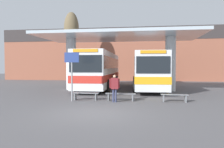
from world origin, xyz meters
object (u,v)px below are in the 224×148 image
at_px(waiting_bench_mid_platform, 174,96).
at_px(waiting_bench_far_platform, 86,95).
at_px(pedestrian_waiting, 115,86).
at_px(transit_bus_left_bay, 100,69).
at_px(transit_bus_center_bay, 148,70).
at_px(waiting_bench_near_pillar, 121,95).
at_px(poplar_tree_behind_left, 71,30).
at_px(info_sign_platform, 72,67).

distance_m(waiting_bench_mid_platform, waiting_bench_far_platform, 5.47).
bearing_deg(pedestrian_waiting, transit_bus_left_bay, 96.90).
bearing_deg(transit_bus_center_bay, transit_bus_left_bay, 4.94).
xyz_separation_m(waiting_bench_near_pillar, waiting_bench_far_platform, (-2.23, -0.00, -0.01)).
relative_size(pedestrian_waiting, poplar_tree_behind_left, 0.18).
bearing_deg(waiting_bench_near_pillar, poplar_tree_behind_left, 119.56).
bearing_deg(waiting_bench_mid_platform, waiting_bench_far_platform, 180.00).
distance_m(waiting_bench_mid_platform, info_sign_platform, 6.43).
distance_m(transit_bus_center_bay, info_sign_platform, 9.73).
height_order(waiting_bench_mid_platform, pedestrian_waiting, pedestrian_waiting).
relative_size(transit_bus_left_bay, waiting_bench_near_pillar, 6.09).
xyz_separation_m(waiting_bench_mid_platform, pedestrian_waiting, (-3.53, -0.62, 0.65)).
height_order(waiting_bench_near_pillar, info_sign_platform, info_sign_platform).
bearing_deg(info_sign_platform, waiting_bench_near_pillar, 12.83).
bearing_deg(poplar_tree_behind_left, info_sign_platform, -71.11).
relative_size(transit_bus_center_bay, pedestrian_waiting, 7.50).
height_order(waiting_bench_far_platform, info_sign_platform, info_sign_platform).
distance_m(transit_bus_left_bay, transit_bus_center_bay, 4.64).
distance_m(waiting_bench_far_platform, info_sign_platform, 2.01).
height_order(info_sign_platform, poplar_tree_behind_left, poplar_tree_behind_left).
distance_m(waiting_bench_far_platform, poplar_tree_behind_left, 16.38).
relative_size(waiting_bench_near_pillar, pedestrian_waiting, 1.15).
relative_size(transit_bus_left_bay, pedestrian_waiting, 7.01).
bearing_deg(pedestrian_waiting, transit_bus_center_bay, 65.40).
height_order(waiting_bench_near_pillar, waiting_bench_far_platform, same).
distance_m(waiting_bench_near_pillar, info_sign_platform, 3.47).
height_order(waiting_bench_near_pillar, pedestrian_waiting, pedestrian_waiting).
xyz_separation_m(transit_bus_center_bay, waiting_bench_near_pillar, (-1.78, -7.86, -1.48)).
relative_size(waiting_bench_mid_platform, info_sign_platform, 0.54).
distance_m(waiting_bench_far_platform, pedestrian_waiting, 2.13).
bearing_deg(poplar_tree_behind_left, transit_bus_center_bay, -32.08).
xyz_separation_m(waiting_bench_near_pillar, pedestrian_waiting, (-0.29, -0.62, 0.64)).
bearing_deg(waiting_bench_near_pillar, transit_bus_left_bay, 111.21).
xyz_separation_m(waiting_bench_far_platform, poplar_tree_behind_left, (-5.67, 13.93, 6.49)).
relative_size(waiting_bench_mid_platform, pedestrian_waiting, 0.99).
bearing_deg(waiting_bench_near_pillar, transit_bus_center_bay, 77.25).
bearing_deg(info_sign_platform, pedestrian_waiting, 1.01).
relative_size(info_sign_platform, poplar_tree_behind_left, 0.32).
height_order(transit_bus_left_bay, info_sign_platform, transit_bus_left_bay).
bearing_deg(info_sign_platform, transit_bus_left_bay, 89.35).
bearing_deg(waiting_bench_far_platform, waiting_bench_near_pillar, 0.00).
bearing_deg(transit_bus_center_bay, waiting_bench_mid_platform, 97.96).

